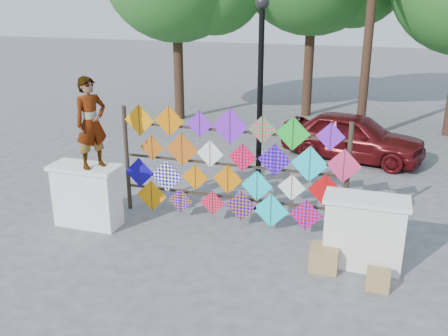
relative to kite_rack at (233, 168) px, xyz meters
The scene contains 9 objects.
ground 1.42m from the kite_rack, 96.79° to the right, with size 80.00×80.00×0.00m, color gray.
parapet_left 2.99m from the kite_rack, 161.51° to the right, with size 1.40×0.65×1.28m.
parapet_right 2.83m from the kite_rack, 19.63° to the right, with size 1.40×0.65×1.28m.
kite_rack is the anchor object (origin of this frame).
vendor_woman 2.87m from the kite_rack, 159.89° to the right, with size 0.64×0.42×1.76m, color #99999E.
sedan 5.56m from the kite_rack, 68.59° to the left, with size 1.59×3.94×1.34m, color #530E11.
lamppost 1.96m from the kite_rack, 80.47° to the left, with size 0.28×0.28×4.46m.
cardboard_box_near 2.57m from the kite_rack, 31.83° to the right, with size 0.47×0.42×0.42m, color #A88451.
cardboard_box_far 3.48m from the kite_rack, 28.54° to the right, with size 0.36×0.33×0.30m, color #A88451.
Camera 1 is at (2.76, -8.22, 4.47)m, focal length 40.00 mm.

